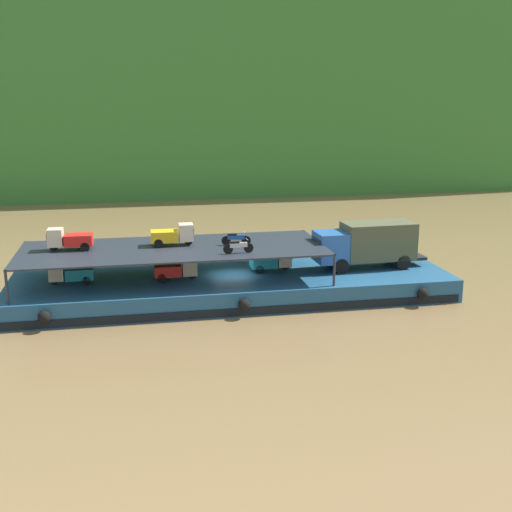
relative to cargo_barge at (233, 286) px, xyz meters
The scene contains 12 objects.
ground_plane 0.75m from the cargo_barge, 90.00° to the left, with size 400.00×400.00×0.00m, color brown.
hillside_far_bank 62.75m from the cargo_barge, 90.00° to the left, with size 113.54×39.04×36.90m.
cargo_barge is the anchor object (origin of this frame).
covered_lorry 9.58m from the cargo_barge, ahead, with size 7.92×2.52×3.10m.
cargo_rack 4.65m from the cargo_barge, behind, with size 19.28×7.44×2.00m.
mini_truck_lower_stern 10.34m from the cargo_barge, behind, with size 2.74×1.21×1.38m.
mini_truck_lower_aft 3.95m from the cargo_barge, behind, with size 2.77×1.25×1.38m.
mini_truck_lower_mid 3.14m from the cargo_barge, 11.90° to the left, with size 2.78×1.28×1.38m.
mini_truck_upper_stern 10.81m from the cargo_barge, behind, with size 2.78×1.26×1.38m.
mini_truck_upper_mid 5.15m from the cargo_barge, 168.97° to the left, with size 2.75×1.22×1.38m.
motorcycle_upper_port 3.88m from the cargo_barge, 89.78° to the right, with size 1.90×0.55×0.87m.
motorcycle_upper_centre 3.19m from the cargo_barge, ahead, with size 1.90×0.55×0.87m.
Camera 1 is at (-6.18, -39.83, 12.86)m, focal length 44.76 mm.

